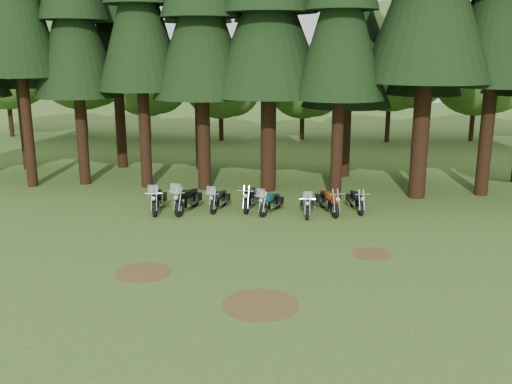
% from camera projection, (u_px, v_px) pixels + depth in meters
% --- Properties ---
extents(ground, '(120.00, 120.00, 0.00)m').
position_uv_depth(ground, '(243.00, 254.00, 20.04)').
color(ground, '#375721').
rests_on(ground, ground).
extents(pine_back_1, '(4.52, 4.52, 16.22)m').
position_uv_depth(pine_back_1, '(113.00, 0.00, 32.44)').
color(pine_back_1, black).
rests_on(pine_back_1, ground).
extents(pine_back_4, '(4.94, 4.94, 13.78)m').
position_uv_depth(pine_back_4, '(349.00, 25.00, 30.38)').
color(pine_back_4, black).
rests_on(pine_back_4, ground).
extents(decid_0, '(8.00, 7.78, 10.00)m').
position_uv_depth(decid_0, '(7.00, 63.00, 45.21)').
color(decid_0, black).
rests_on(decid_0, ground).
extents(decid_1, '(7.91, 7.69, 9.88)m').
position_uv_depth(decid_1, '(84.00, 64.00, 45.09)').
color(decid_1, black).
rests_on(decid_1, ground).
extents(decid_2, '(6.72, 6.53, 8.40)m').
position_uv_depth(decid_2, '(149.00, 76.00, 43.79)').
color(decid_2, black).
rests_on(decid_2, ground).
extents(decid_3, '(6.12, 5.95, 7.65)m').
position_uv_depth(decid_3, '(224.00, 82.00, 43.65)').
color(decid_3, black).
rests_on(decid_3, ground).
extents(decid_4, '(5.93, 5.76, 7.41)m').
position_uv_depth(decid_4, '(306.00, 84.00, 44.19)').
color(decid_4, black).
rests_on(decid_4, ground).
extents(decid_5, '(8.45, 8.21, 10.56)m').
position_uv_depth(decid_5, '(397.00, 59.00, 42.46)').
color(decid_5, black).
rests_on(decid_5, ground).
extents(decid_6, '(7.06, 6.86, 8.82)m').
position_uv_depth(decid_6, '(482.00, 73.00, 43.29)').
color(decid_6, black).
rests_on(decid_6, ground).
extents(dirt_patch_0, '(1.80, 1.80, 0.01)m').
position_uv_depth(dirt_patch_0, '(144.00, 272.00, 18.41)').
color(dirt_patch_0, '#4C3D1E').
rests_on(dirt_patch_0, ground).
extents(dirt_patch_1, '(1.40, 1.40, 0.01)m').
position_uv_depth(dirt_patch_1, '(372.00, 254.00, 20.06)').
color(dirt_patch_1, '#4C3D1E').
rests_on(dirt_patch_1, ground).
extents(dirt_patch_2, '(2.20, 2.20, 0.01)m').
position_uv_depth(dirt_patch_2, '(260.00, 305.00, 16.08)').
color(dirt_patch_2, '#4C3D1E').
rests_on(dirt_patch_2, ground).
extents(motorcycle_0, '(0.63, 2.34, 1.47)m').
position_uv_depth(motorcycle_0, '(157.00, 201.00, 25.16)').
color(motorcycle_0, black).
rests_on(motorcycle_0, ground).
extents(motorcycle_1, '(0.76, 2.44, 1.53)m').
position_uv_depth(motorcycle_1, '(187.00, 200.00, 25.14)').
color(motorcycle_1, black).
rests_on(motorcycle_1, ground).
extents(motorcycle_2, '(0.60, 2.09, 1.31)m').
position_uv_depth(motorcycle_2, '(219.00, 200.00, 25.45)').
color(motorcycle_2, black).
rests_on(motorcycle_2, ground).
extents(motorcycle_3, '(0.36, 2.31, 0.94)m').
position_uv_depth(motorcycle_3, '(249.00, 199.00, 25.57)').
color(motorcycle_3, black).
rests_on(motorcycle_3, ground).
extents(motorcycle_4, '(0.97, 2.02, 1.31)m').
position_uv_depth(motorcycle_4, '(270.00, 203.00, 24.97)').
color(motorcycle_4, black).
rests_on(motorcycle_4, ground).
extents(motorcycle_5, '(0.39, 2.06, 1.30)m').
position_uv_depth(motorcycle_5, '(307.00, 205.00, 24.63)').
color(motorcycle_5, black).
rests_on(motorcycle_5, ground).
extents(motorcycle_6, '(0.87, 2.24, 0.94)m').
position_uv_depth(motorcycle_6, '(329.00, 202.00, 25.00)').
color(motorcycle_6, black).
rests_on(motorcycle_6, ground).
extents(motorcycle_7, '(0.51, 2.08, 0.85)m').
position_uv_depth(motorcycle_7, '(356.00, 201.00, 25.29)').
color(motorcycle_7, black).
rests_on(motorcycle_7, ground).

